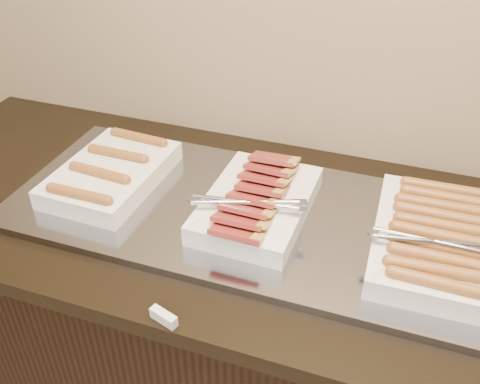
% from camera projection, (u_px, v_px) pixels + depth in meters
% --- Properties ---
extents(counter, '(2.06, 0.76, 0.90)m').
position_uv_depth(counter, '(259.00, 343.00, 1.53)').
color(counter, black).
rests_on(counter, ground).
extents(warming_tray, '(1.20, 0.50, 0.02)m').
position_uv_depth(warming_tray, '(257.00, 216.00, 1.27)').
color(warming_tray, gray).
rests_on(warming_tray, counter).
extents(dish_left, '(0.24, 0.35, 0.07)m').
position_uv_depth(dish_left, '(112.00, 173.00, 1.36)').
color(dish_left, white).
rests_on(dish_left, warming_tray).
extents(dish_center, '(0.27, 0.36, 0.09)m').
position_uv_depth(dish_center, '(257.00, 202.00, 1.25)').
color(dish_center, white).
rests_on(dish_center, warming_tray).
extents(dish_right, '(0.28, 0.40, 0.08)m').
position_uv_depth(dish_right, '(436.00, 239.00, 1.14)').
color(dish_right, white).
rests_on(dish_right, warming_tray).
extents(label_holder, '(0.06, 0.03, 0.02)m').
position_uv_depth(label_holder, '(164.00, 317.00, 1.01)').
color(label_holder, white).
rests_on(label_holder, counter).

